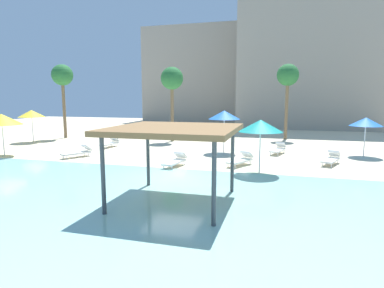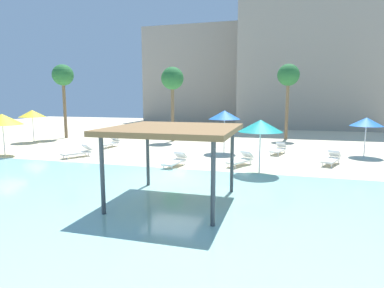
% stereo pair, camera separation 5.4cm
% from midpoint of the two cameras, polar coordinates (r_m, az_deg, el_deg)
% --- Properties ---
extents(ground_plane, '(80.00, 80.00, 0.00)m').
position_cam_midpoint_polar(ground_plane, '(15.42, -3.53, -5.76)').
color(ground_plane, beige).
extents(lagoon_water, '(44.00, 13.50, 0.04)m').
position_cam_midpoint_polar(lagoon_water, '(10.80, -12.84, -12.02)').
color(lagoon_water, '#99D1C6').
rests_on(lagoon_water, ground).
extents(shade_pavilion, '(4.25, 4.25, 2.72)m').
position_cam_midpoint_polar(shade_pavilion, '(11.16, -3.28, 2.20)').
color(shade_pavilion, '#42474C').
rests_on(shade_pavilion, ground).
extents(beach_umbrella_blue_0, '(2.12, 2.12, 2.87)m').
position_cam_midpoint_polar(beach_umbrella_blue_0, '(21.73, 5.66, 5.15)').
color(beach_umbrella_blue_0, silver).
rests_on(beach_umbrella_blue_0, ground).
extents(beach_umbrella_yellow_1, '(2.49, 2.49, 2.70)m').
position_cam_midpoint_polar(beach_umbrella_yellow_1, '(23.78, -30.74, 3.77)').
color(beach_umbrella_yellow_1, silver).
rests_on(beach_umbrella_yellow_1, ground).
extents(beach_umbrella_teal_2, '(2.14, 2.14, 2.67)m').
position_cam_midpoint_polar(beach_umbrella_teal_2, '(15.96, 11.97, 3.18)').
color(beach_umbrella_teal_2, silver).
rests_on(beach_umbrella_teal_2, ground).
extents(beach_umbrella_blue_4, '(1.96, 1.96, 2.49)m').
position_cam_midpoint_polar(beach_umbrella_blue_4, '(23.05, 28.40, 3.49)').
color(beach_umbrella_blue_4, silver).
rests_on(beach_umbrella_blue_4, ground).
extents(beach_umbrella_yellow_5, '(2.13, 2.13, 2.70)m').
position_cam_midpoint_polar(beach_umbrella_yellow_5, '(30.07, -26.61, 4.84)').
color(beach_umbrella_yellow_5, silver).
rests_on(beach_umbrella_yellow_5, ground).
extents(lounge_chair_0, '(1.26, 1.98, 0.74)m').
position_cam_midpoint_polar(lounge_chair_0, '(19.66, 23.39, -2.39)').
color(lounge_chair_0, white).
rests_on(lounge_chair_0, ground).
extents(lounge_chair_1, '(1.09, 1.99, 0.74)m').
position_cam_midpoint_polar(lounge_chair_1, '(22.19, 14.99, -0.85)').
color(lounge_chair_1, white).
rests_on(lounge_chair_1, ground).
extents(lounge_chair_3, '(0.89, 1.97, 0.74)m').
position_cam_midpoint_polar(lounge_chair_3, '(17.53, -3.00, -2.94)').
color(lounge_chair_3, white).
rests_on(lounge_chair_3, ground).
extents(lounge_chair_4, '(0.76, 1.94, 0.74)m').
position_cam_midpoint_polar(lounge_chair_4, '(25.17, -14.34, 0.22)').
color(lounge_chair_4, white).
rests_on(lounge_chair_4, ground).
extents(lounge_chair_5, '(1.43, 1.95, 0.74)m').
position_cam_midpoint_polar(lounge_chair_5, '(21.52, -19.56, -1.32)').
color(lounge_chair_5, white).
rests_on(lounge_chair_5, ground).
extents(lounge_chair_6, '(1.39, 1.96, 0.74)m').
position_cam_midpoint_polar(lounge_chair_6, '(17.99, 8.62, -2.74)').
color(lounge_chair_6, white).
rests_on(lounge_chair_6, ground).
extents(palm_tree_0, '(1.90, 1.90, 6.64)m').
position_cam_midpoint_polar(palm_tree_0, '(29.89, 16.57, 11.33)').
color(palm_tree_0, brown).
rests_on(palm_tree_0, ground).
extents(palm_tree_2, '(1.90, 1.90, 6.28)m').
position_cam_midpoint_polar(palm_tree_2, '(27.63, -3.63, 11.23)').
color(palm_tree_2, brown).
rests_on(palm_tree_2, ground).
extents(palm_tree_3, '(1.90, 1.90, 6.71)m').
position_cam_midpoint_polar(palm_tree_3, '(32.07, -22.04, 10.96)').
color(palm_tree_3, brown).
rests_on(palm_tree_3, ground).
extents(hotel_block_0, '(17.81, 8.21, 14.59)m').
position_cam_midpoint_polar(hotel_block_0, '(53.38, 1.87, 12.06)').
color(hotel_block_0, '#9E9384').
rests_on(hotel_block_0, ground).
extents(hotel_block_1, '(16.63, 8.12, 19.70)m').
position_cam_midpoint_polar(hotel_block_1, '(43.50, 19.99, 15.84)').
color(hotel_block_1, '#9E9384').
rests_on(hotel_block_1, ground).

